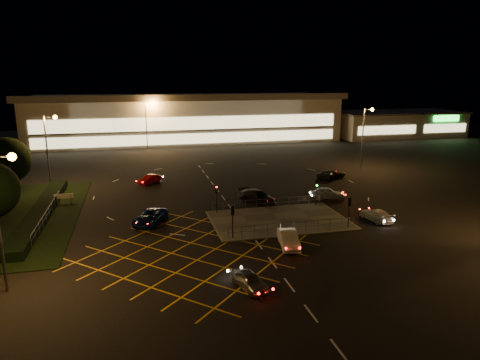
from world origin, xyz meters
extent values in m
plane|color=black|center=(0.00, 0.00, 0.00)|extent=(180.00, 180.00, 0.00)
cube|color=#4C4944|center=(2.00, -2.00, 0.06)|extent=(14.00, 9.00, 0.12)
cube|color=black|center=(-23.00, 6.00, 0.50)|extent=(2.00, 26.00, 1.00)
cube|color=beige|center=(0.00, 62.00, 5.00)|extent=(70.00, 25.00, 10.00)
cube|color=slate|center=(0.00, 62.00, 10.20)|extent=(72.00, 26.50, 0.60)
cube|color=#FFEAA5|center=(0.00, 49.45, 5.00)|extent=(66.00, 0.20, 3.00)
cube|color=#FFEAA5|center=(0.00, 49.45, 1.80)|extent=(66.00, 0.20, 2.20)
cube|color=beige|center=(46.00, 54.00, 3.00)|extent=(18.00, 14.00, 6.00)
cube|color=slate|center=(46.00, 54.00, 6.15)|extent=(18.80, 14.80, 0.40)
cube|color=#FFEAA5|center=(46.00, 46.95, 2.60)|extent=(15.30, 0.20, 2.00)
cube|color=beige|center=(62.00, 54.00, 3.00)|extent=(14.00, 14.00, 6.00)
cube|color=slate|center=(62.00, 54.00, 6.15)|extent=(14.80, 14.80, 0.40)
cube|color=#FFEAA5|center=(62.00, 46.95, 2.60)|extent=(11.90, 0.20, 2.00)
cube|color=#19E533|center=(62.00, 46.85, 5.00)|extent=(7.00, 0.30, 1.40)
cylinder|color=slate|center=(-21.30, -12.00, 9.80)|extent=(1.40, 0.12, 0.12)
sphere|color=orange|center=(-20.60, -12.00, 9.75)|extent=(0.56, 0.56, 0.56)
cylinder|color=slate|center=(-24.00, 18.00, 5.00)|extent=(0.20, 0.20, 10.00)
cylinder|color=slate|center=(-23.30, 18.00, 9.80)|extent=(1.40, 0.12, 0.12)
sphere|color=orange|center=(-22.60, 18.00, 9.75)|extent=(0.56, 0.56, 0.56)
cylinder|color=slate|center=(24.00, 20.00, 5.00)|extent=(0.20, 0.20, 10.00)
cylinder|color=slate|center=(24.70, 20.00, 9.80)|extent=(1.40, 0.12, 0.12)
sphere|color=orange|center=(25.40, 20.00, 9.75)|extent=(0.56, 0.56, 0.56)
cylinder|color=slate|center=(-10.00, 48.00, 5.00)|extent=(0.20, 0.20, 10.00)
cylinder|color=slate|center=(-9.30, 48.00, 9.80)|extent=(1.40, 0.12, 0.12)
sphere|color=orange|center=(-8.60, 48.00, 9.75)|extent=(0.56, 0.56, 0.56)
cylinder|color=slate|center=(30.00, 50.00, 5.00)|extent=(0.20, 0.20, 10.00)
cylinder|color=slate|center=(30.70, 50.00, 9.80)|extent=(1.40, 0.12, 0.12)
sphere|color=orange|center=(31.40, 50.00, 9.75)|extent=(0.56, 0.56, 0.56)
cylinder|color=black|center=(-4.00, -6.00, 1.62)|extent=(0.10, 0.10, 3.00)
cube|color=black|center=(-4.00, -6.00, 2.82)|extent=(0.28, 0.18, 0.90)
sphere|color=#19FF33|center=(-4.00, -5.87, 2.82)|extent=(0.16, 0.16, 0.16)
cylinder|color=black|center=(8.00, -6.00, 1.62)|extent=(0.10, 0.10, 3.00)
cube|color=black|center=(8.00, -6.00, 2.82)|extent=(0.28, 0.18, 0.90)
sphere|color=#19FF33|center=(8.00, -5.87, 2.82)|extent=(0.16, 0.16, 0.16)
cylinder|color=black|center=(-4.00, 2.00, 1.62)|extent=(0.10, 0.10, 3.00)
cube|color=black|center=(-4.00, 2.00, 2.82)|extent=(0.28, 0.18, 0.90)
sphere|color=#FF0C0C|center=(-4.00, 1.87, 2.82)|extent=(0.16, 0.16, 0.16)
cylinder|color=black|center=(8.00, 2.00, 1.62)|extent=(0.10, 0.10, 3.00)
cube|color=black|center=(8.00, 2.00, 2.82)|extent=(0.28, 0.18, 0.90)
sphere|color=#19FF33|center=(8.00, 1.87, 2.82)|extent=(0.16, 0.16, 0.16)
cylinder|color=black|center=(-28.00, 14.00, 1.44)|extent=(0.36, 0.36, 2.88)
sphere|color=black|center=(-28.00, 14.00, 4.96)|extent=(5.76, 5.76, 5.76)
imported|color=#B4B5BB|center=(-5.00, -15.74, 0.62)|extent=(2.50, 3.93, 1.24)
imported|color=white|center=(0.49, -9.00, 0.72)|extent=(2.25, 4.54, 1.43)
imported|color=#0D1F52|center=(-11.41, 0.35, 0.71)|extent=(4.28, 5.65, 1.43)
imported|color=black|center=(1.64, 5.00, 0.75)|extent=(4.48, 5.48, 1.49)
imported|color=#B6B8BE|center=(10.64, 4.41, 0.74)|extent=(4.64, 2.71, 1.48)
imported|color=maroon|center=(-10.71, 17.97, 0.61)|extent=(3.57, 3.55, 1.23)
imported|color=black|center=(15.92, 14.27, 0.69)|extent=(5.42, 4.37, 1.37)
imported|color=silver|center=(12.09, -4.48, 0.62)|extent=(2.15, 4.41, 1.24)
camera|label=1|loc=(-12.50, -43.14, 15.01)|focal=32.00mm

